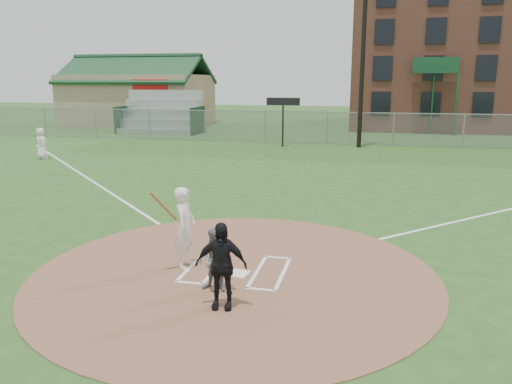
% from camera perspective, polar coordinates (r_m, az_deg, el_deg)
% --- Properties ---
extents(ground, '(140.00, 140.00, 0.00)m').
position_cam_1_polar(ground, '(10.57, -2.45, -9.23)').
color(ground, '#26511B').
rests_on(ground, ground).
extents(dirt_circle, '(8.40, 8.40, 0.02)m').
position_cam_1_polar(dirt_circle, '(10.57, -2.45, -9.18)').
color(dirt_circle, brown).
rests_on(dirt_circle, ground).
extents(home_plate, '(0.48, 0.48, 0.03)m').
position_cam_1_polar(home_plate, '(10.45, -2.09, -9.30)').
color(home_plate, white).
rests_on(home_plate, dirt_circle).
extents(foul_line_third, '(17.04, 17.04, 0.01)m').
position_cam_1_polar(foul_line_third, '(22.16, -19.02, 1.74)').
color(foul_line_third, white).
rests_on(foul_line_third, ground).
extents(catcher, '(0.64, 0.53, 1.23)m').
position_cam_1_polar(catcher, '(9.50, -4.57, -7.75)').
color(catcher, slate).
rests_on(catcher, dirt_circle).
extents(umpire, '(0.95, 0.48, 1.56)m').
position_cam_1_polar(umpire, '(8.76, -4.02, -8.37)').
color(umpire, black).
rests_on(umpire, dirt_circle).
extents(ondeck_player, '(0.92, 0.86, 1.58)m').
position_cam_1_polar(ondeck_player, '(27.77, -23.33, 5.12)').
color(ondeck_player, white).
rests_on(ondeck_player, ground).
extents(batters_boxes, '(2.08, 1.88, 0.01)m').
position_cam_1_polar(batters_boxes, '(10.70, -2.23, -8.82)').
color(batters_boxes, white).
rests_on(batters_boxes, dirt_circle).
extents(batter_at_plate, '(0.75, 0.97, 1.78)m').
position_cam_1_polar(batter_at_plate, '(10.68, -8.11, -4.03)').
color(batter_at_plate, white).
rests_on(batter_at_plate, dirt_circle).
extents(outfield_fence, '(56.08, 0.08, 2.03)m').
position_cam_1_polar(outfield_fence, '(31.70, 8.14, 7.24)').
color(outfield_fence, slate).
rests_on(outfield_fence, ground).
extents(bleachers, '(6.08, 3.20, 3.20)m').
position_cam_1_polar(bleachers, '(38.99, -10.91, 8.98)').
color(bleachers, '#B7BABF').
rests_on(bleachers, ground).
extents(clubhouse, '(12.20, 8.71, 6.23)m').
position_cam_1_polar(clubhouse, '(47.21, -13.26, 10.45)').
color(clubhouse, tan).
rests_on(clubhouse, ground).
extents(light_pole, '(1.20, 0.30, 12.22)m').
position_cam_1_polar(light_pole, '(30.58, 12.23, 17.40)').
color(light_pole, black).
rests_on(light_pole, ground).
extents(scoreboard_sign, '(2.00, 0.10, 2.93)m').
position_cam_1_polar(scoreboard_sign, '(30.13, 3.11, 9.69)').
color(scoreboard_sign, black).
rests_on(scoreboard_sign, ground).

